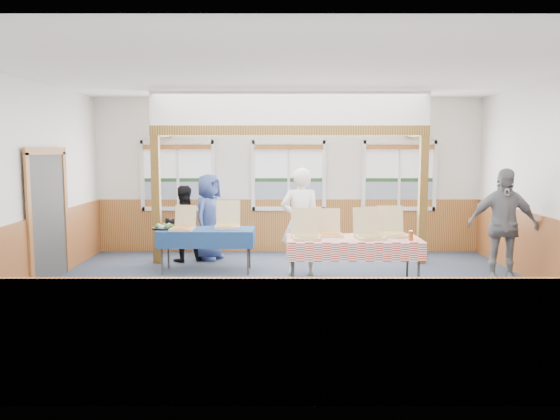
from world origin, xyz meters
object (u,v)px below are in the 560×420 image
(table_right, at_px, (353,241))
(woman_white, at_px, (300,222))
(woman_black, at_px, (183,223))
(man_blue, at_px, (209,217))
(person_grey, at_px, (502,225))
(table_left, at_px, (207,233))

(table_right, height_order, woman_white, woman_white)
(woman_black, height_order, man_blue, man_blue)
(man_blue, relative_size, person_grey, 0.91)
(woman_white, bearing_deg, man_blue, -37.71)
(table_left, relative_size, woman_white, 0.98)
(table_left, xyz_separation_m, man_blue, (-0.10, 1.07, 0.14))
(table_left, distance_m, person_grey, 4.94)
(man_blue, xyz_separation_m, person_grey, (4.98, -1.79, 0.09))
(table_left, distance_m, table_right, 2.62)
(man_blue, bearing_deg, person_grey, -86.77)
(woman_white, xyz_separation_m, woman_black, (-2.21, 1.16, -0.19))
(table_left, relative_size, person_grey, 0.97)
(table_right, distance_m, woman_black, 3.53)
(woman_white, distance_m, woman_black, 2.50)
(woman_white, bearing_deg, table_right, 139.24)
(table_right, relative_size, woman_black, 1.54)
(woman_white, bearing_deg, woman_black, -27.94)
(woman_white, xyz_separation_m, person_grey, (3.25, -0.47, 0.01))
(woman_black, bearing_deg, person_grey, 143.74)
(table_right, relative_size, woman_white, 1.22)
(woman_white, relative_size, woman_black, 1.26)
(table_left, xyz_separation_m, person_grey, (4.88, -0.73, 0.23))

